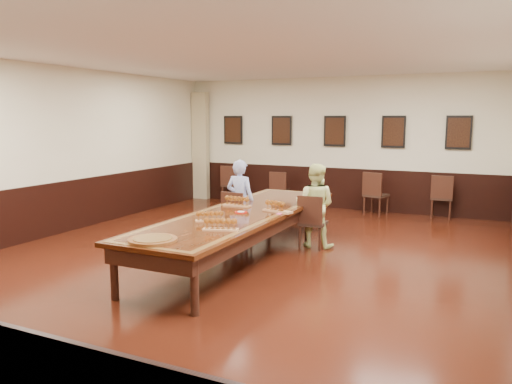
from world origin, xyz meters
The scene contains 23 objects.
floor centered at (0.00, 0.00, -0.01)m, with size 8.00×10.00×0.02m, color black.
ceiling centered at (0.00, 0.00, 3.21)m, with size 8.00×10.00×0.02m, color white.
wall_back centered at (0.00, 5.01, 1.60)m, with size 8.00×0.02×3.20m, color beige.
wall_left centered at (-4.01, 0.00, 1.60)m, with size 0.02×10.00×3.20m, color beige.
chair_man centered at (-0.56, 0.91, 0.46)m, with size 0.43×0.47×0.93m, color black, non-canonical shape.
chair_woman centered at (0.80, 1.10, 0.46)m, with size 0.43×0.47×0.93m, color black, non-canonical shape.
spare_chair_a centered at (-2.71, 4.65, 0.49)m, with size 0.46×0.50×0.98m, color black, non-canonical shape.
spare_chair_b centered at (-1.26, 4.48, 0.45)m, with size 0.42×0.46×0.90m, color black, non-canonical shape.
spare_chair_c centered at (1.15, 4.48, 0.50)m, with size 0.47×0.51×1.00m, color black, non-canonical shape.
spare_chair_d centered at (2.54, 4.78, 0.49)m, with size 0.46×0.50×0.97m, color black, non-canonical shape.
person_man centered at (-0.56, 1.00, 0.74)m, with size 0.54×0.36×1.48m, color #526BCD.
person_woman centered at (0.79, 1.19, 0.72)m, with size 0.72×0.56×1.45m, color #E6EE95.
pink_phone centered at (0.60, 0.10, 0.76)m, with size 0.07×0.14×0.01m, color #EB4E8E.
curtain centered at (-3.75, 4.82, 1.45)m, with size 0.45×0.18×2.90m, color tan.
wainscoting centered at (0.00, 0.00, 0.50)m, with size 8.00×10.00×1.00m.
conference_table centered at (0.00, 0.00, 0.61)m, with size 1.40×5.00×0.76m.
posters centered at (0.00, 4.94, 1.90)m, with size 6.14×0.04×0.74m.
flight_a centered at (-0.30, 0.39, 0.83)m, with size 0.47×0.14×0.18m.
flight_b centered at (0.50, 0.22, 0.84)m, with size 0.51×0.26×0.18m.
flight_c centered at (-0.08, -0.86, 0.82)m, with size 0.41×0.33×0.15m.
flight_d centered at (0.35, -1.32, 0.83)m, with size 0.49×0.28×0.17m.
red_plate_grp centered at (0.02, -0.10, 0.76)m, with size 0.20×0.20×0.03m.
carved_platter centered at (-0.10, -2.16, 0.77)m, with size 0.69×0.69×0.05m.
Camera 1 is at (3.53, -6.88, 2.22)m, focal length 35.00 mm.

